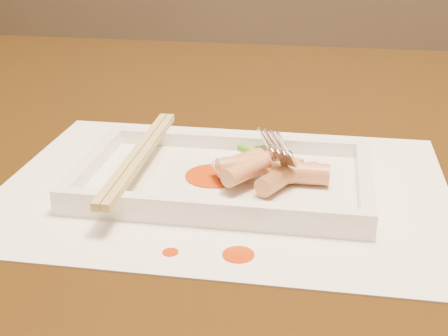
% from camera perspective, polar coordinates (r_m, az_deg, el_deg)
% --- Properties ---
extents(table, '(1.40, 0.90, 0.75)m').
position_cam_1_polar(table, '(0.76, -3.71, -3.47)').
color(table, black).
rests_on(table, ground).
extents(placemat, '(0.40, 0.30, 0.00)m').
position_cam_1_polar(placemat, '(0.57, 0.00, -1.74)').
color(placemat, white).
rests_on(placemat, table).
extents(sauce_splatter_a, '(0.02, 0.02, 0.00)m').
position_cam_1_polar(sauce_splatter_a, '(0.46, 1.33, -7.91)').
color(sauce_splatter_a, '#BB3605').
rests_on(sauce_splatter_a, placemat).
extents(sauce_splatter_b, '(0.01, 0.01, 0.00)m').
position_cam_1_polar(sauce_splatter_b, '(0.46, -4.93, -7.67)').
color(sauce_splatter_b, '#BB3605').
rests_on(sauce_splatter_b, placemat).
extents(plate_base, '(0.26, 0.16, 0.01)m').
position_cam_1_polar(plate_base, '(0.56, 0.00, -1.31)').
color(plate_base, white).
rests_on(plate_base, placemat).
extents(plate_rim_far, '(0.26, 0.01, 0.01)m').
position_cam_1_polar(plate_rim_far, '(0.63, 1.12, 2.41)').
color(plate_rim_far, white).
rests_on(plate_rim_far, plate_base).
extents(plate_rim_near, '(0.26, 0.01, 0.01)m').
position_cam_1_polar(plate_rim_near, '(0.49, -1.43, -3.71)').
color(plate_rim_near, white).
rests_on(plate_rim_near, plate_base).
extents(plate_rim_left, '(0.01, 0.14, 0.01)m').
position_cam_1_polar(plate_rim_left, '(0.59, -11.96, 0.53)').
color(plate_rim_left, white).
rests_on(plate_rim_left, plate_base).
extents(plate_rim_right, '(0.01, 0.14, 0.01)m').
position_cam_1_polar(plate_rim_right, '(0.55, 12.76, -1.13)').
color(plate_rim_right, white).
rests_on(plate_rim_right, plate_base).
extents(veg_piece, '(0.05, 0.04, 0.01)m').
position_cam_1_polar(veg_piece, '(0.59, 3.99, 1.08)').
color(veg_piece, black).
rests_on(veg_piece, plate_base).
extents(scallion_white, '(0.03, 0.04, 0.01)m').
position_cam_1_polar(scallion_white, '(0.54, -0.04, -0.40)').
color(scallion_white, '#EAEACC').
rests_on(scallion_white, plate_base).
extents(scallion_green, '(0.07, 0.06, 0.01)m').
position_cam_1_polar(scallion_green, '(0.57, 4.50, 0.79)').
color(scallion_green, '#3E9C19').
rests_on(scallion_green, plate_base).
extents(chopstick_a, '(0.01, 0.21, 0.01)m').
position_cam_1_polar(chopstick_a, '(0.57, -8.12, 1.23)').
color(chopstick_a, tan).
rests_on(chopstick_a, plate_rim_near).
extents(chopstick_b, '(0.01, 0.21, 0.01)m').
position_cam_1_polar(chopstick_b, '(0.57, -7.35, 1.18)').
color(chopstick_b, tan).
rests_on(chopstick_b, plate_rim_near).
extents(fork, '(0.09, 0.10, 0.14)m').
position_cam_1_polar(fork, '(0.55, 7.63, 6.43)').
color(fork, silver).
rests_on(fork, plate_base).
extents(sauce_blob_0, '(0.05, 0.05, 0.00)m').
position_cam_1_polar(sauce_blob_0, '(0.56, -0.95, -0.72)').
color(sauce_blob_0, '#BB3605').
rests_on(sauce_blob_0, plate_base).
extents(rice_cake_0, '(0.04, 0.04, 0.02)m').
position_cam_1_polar(rice_cake_0, '(0.57, 1.93, 0.49)').
color(rice_cake_0, tan).
rests_on(rice_cake_0, plate_base).
extents(rice_cake_1, '(0.04, 0.02, 0.02)m').
position_cam_1_polar(rice_cake_1, '(0.55, 7.58, -0.50)').
color(rice_cake_1, tan).
rests_on(rice_cake_1, plate_base).
extents(rice_cake_2, '(0.04, 0.05, 0.02)m').
position_cam_1_polar(rice_cake_2, '(0.54, 1.92, -0.28)').
color(rice_cake_2, tan).
rests_on(rice_cake_2, plate_base).
extents(rice_cake_3, '(0.04, 0.05, 0.02)m').
position_cam_1_polar(rice_cake_3, '(0.54, 5.04, -0.93)').
color(rice_cake_3, tan).
rests_on(rice_cake_3, plate_base).
extents(rice_cake_4, '(0.05, 0.03, 0.02)m').
position_cam_1_polar(rice_cake_4, '(0.57, 5.03, 0.44)').
color(rice_cake_4, tan).
rests_on(rice_cake_4, plate_base).
extents(rice_cake_5, '(0.05, 0.04, 0.02)m').
position_cam_1_polar(rice_cake_5, '(0.55, 1.76, 0.33)').
color(rice_cake_5, tan).
rests_on(rice_cake_5, plate_base).
extents(rice_cake_6, '(0.05, 0.04, 0.02)m').
position_cam_1_polar(rice_cake_6, '(0.55, 6.23, -0.54)').
color(rice_cake_6, tan).
rests_on(rice_cake_6, plate_base).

